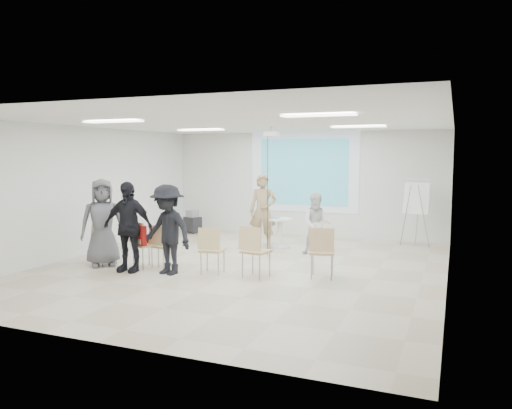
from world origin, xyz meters
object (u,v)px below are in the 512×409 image
at_px(chair_left_inner, 161,243).
at_px(player_left, 263,206).
at_px(audience_outer, 102,217).
at_px(chair_left_mid, 142,241).
at_px(laptop, 164,244).
at_px(chair_right_far, 322,248).
at_px(audience_left, 128,220).
at_px(av_cart, 193,222).
at_px(pedestal_table, 280,231).
at_px(chair_right_inner, 254,247).
at_px(player_right, 317,220).
at_px(flipchart_easel, 416,197).
at_px(chair_far_left, 102,241).
at_px(audience_mid, 167,224).
at_px(chair_center, 211,247).

bearing_deg(chair_left_inner, player_left, 80.65).
distance_m(chair_left_inner, audience_outer, 1.36).
relative_size(chair_left_mid, laptop, 2.98).
height_order(player_left, chair_right_far, player_left).
xyz_separation_m(chair_left_mid, audience_left, (-0.11, -0.32, 0.47)).
height_order(chair_left_inner, chair_right_far, chair_right_far).
distance_m(chair_left_mid, av_cart, 4.77).
xyz_separation_m(pedestal_table, chair_right_inner, (0.56, -3.13, 0.16)).
bearing_deg(chair_right_inner, player_right, 88.23).
distance_m(pedestal_table, player_left, 0.76).
distance_m(chair_right_inner, laptop, 2.13).
bearing_deg(chair_left_inner, chair_right_far, 18.56).
bearing_deg(chair_left_mid, audience_left, -83.73).
distance_m(player_right, chair_right_inner, 2.76).
height_order(player_right, chair_right_inner, player_right).
distance_m(chair_left_inner, flipchart_easel, 6.50).
bearing_deg(chair_far_left, flipchart_easel, 58.70).
relative_size(chair_right_inner, audience_mid, 0.50).
xyz_separation_m(player_right, chair_left_inner, (-2.65, -2.59, -0.28)).
bearing_deg(audience_left, audience_outer, 159.69).
height_order(player_right, chair_far_left, player_right).
xyz_separation_m(chair_right_inner, audience_mid, (-1.70, -0.32, 0.41)).
height_order(chair_left_inner, audience_left, audience_left).
bearing_deg(chair_left_inner, audience_outer, -153.59).
relative_size(chair_far_left, chair_right_far, 0.88).
xyz_separation_m(chair_left_mid, av_cart, (-1.36, 4.57, -0.26)).
bearing_deg(chair_center, player_left, 83.84).
xyz_separation_m(laptop, audience_left, (-0.45, -0.61, 0.56)).
xyz_separation_m(player_left, flipchart_easel, (3.56, 1.54, 0.22)).
bearing_deg(chair_right_inner, audience_outer, -167.99).
xyz_separation_m(chair_right_inner, flipchart_easel, (2.60, 4.50, 0.68)).
bearing_deg(chair_far_left, audience_outer, -14.27).
height_order(player_left, audience_mid, player_left).
distance_m(chair_left_inner, chair_right_inner, 2.14).
height_order(chair_right_far, audience_mid, audience_mid).
bearing_deg(player_right, audience_left, -151.40).
relative_size(player_left, audience_outer, 1.02).
height_order(laptop, audience_left, audience_left).
height_order(pedestal_table, chair_right_far, chair_right_far).
bearing_deg(audience_mid, audience_left, -161.22).
xyz_separation_m(chair_right_inner, laptop, (-2.12, 0.21, -0.12)).
xyz_separation_m(player_left, player_right, (1.47, -0.26, -0.25)).
bearing_deg(chair_right_far, audience_left, -178.36).
bearing_deg(flipchart_easel, player_right, -127.74).
height_order(chair_left_mid, chair_right_inner, chair_right_inner).
distance_m(player_left, audience_mid, 3.36).
bearing_deg(player_right, chair_right_far, -89.51).
relative_size(chair_center, av_cart, 1.38).
distance_m(chair_right_far, audience_outer, 4.64).
distance_m(player_left, laptop, 3.05).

